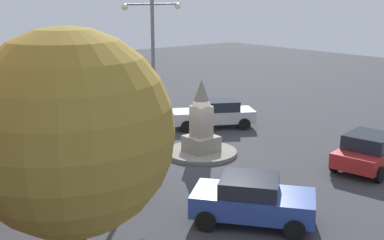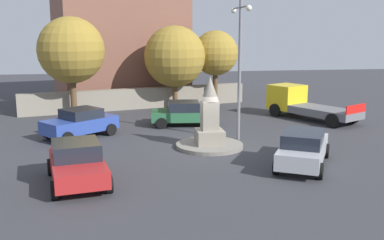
{
  "view_description": "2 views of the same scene",
  "coord_description": "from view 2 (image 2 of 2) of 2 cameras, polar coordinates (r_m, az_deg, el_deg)",
  "views": [
    {
      "loc": [
        -13.73,
        -16.22,
        6.99
      ],
      "look_at": [
        0.04,
        0.72,
        1.47
      ],
      "focal_mm": 45.84,
      "sensor_mm": 36.0,
      "label": 1
    },
    {
      "loc": [
        20.64,
        -4.26,
        5.55
      ],
      "look_at": [
        0.05,
        -0.87,
        1.38
      ],
      "focal_mm": 42.07,
      "sensor_mm": 36.0,
      "label": 2
    }
  ],
  "objects": [
    {
      "name": "ground_plane",
      "position": [
        21.79,
        2.23,
        -3.47
      ],
      "size": [
        80.0,
        80.0,
        0.0
      ],
      "primitive_type": "plane",
      "color": "#38383D"
    },
    {
      "name": "traffic_island",
      "position": [
        21.77,
        2.23,
        -3.24
      ],
      "size": [
        3.25,
        3.25,
        0.18
      ],
      "primitive_type": "cylinder",
      "color": "gray",
      "rests_on": "ground"
    },
    {
      "name": "monument",
      "position": [
        21.45,
        2.26,
        0.49
      ],
      "size": [
        1.31,
        1.31,
        3.27
      ],
      "color": "gray",
      "rests_on": "traffic_island"
    },
    {
      "name": "streetlamp",
      "position": [
        22.81,
        6.08,
        8.09
      ],
      "size": [
        3.06,
        0.28,
        7.03
      ],
      "color": "slate",
      "rests_on": "ground"
    },
    {
      "name": "car_red_parked_right",
      "position": [
        17.14,
        -14.36,
        -5.23
      ],
      "size": [
        4.25,
        2.62,
        1.53
      ],
      "color": "#B22323",
      "rests_on": "ground"
    },
    {
      "name": "car_silver_approaching",
      "position": [
        19.18,
        13.92,
        -3.45
      ],
      "size": [
        4.7,
        3.66,
        1.5
      ],
      "color": "#B7BABF",
      "rests_on": "ground"
    },
    {
      "name": "car_green_waiting",
      "position": [
        26.64,
        -1.01,
        0.88
      ],
      "size": [
        2.33,
        4.0,
        1.43
      ],
      "color": "#2D6B42",
      "rests_on": "ground"
    },
    {
      "name": "car_blue_near_island",
      "position": [
        24.42,
        -14.0,
        -0.31
      ],
      "size": [
        3.75,
        4.1,
        1.51
      ],
      "color": "#2D479E",
      "rests_on": "ground"
    },
    {
      "name": "truck_yellow_passing",
      "position": [
        29.73,
        13.78,
        2.07
      ],
      "size": [
        6.33,
        4.59,
        2.02
      ],
      "color": "yellow",
      "rests_on": "ground"
    },
    {
      "name": "stone_boundary_wall",
      "position": [
        32.71,
        -6.72,
        2.74
      ],
      "size": [
        4.56,
        16.29,
        1.46
      ],
      "primitive_type": "cube",
      "rotation": [
        0.0,
        0.0,
        4.95
      ],
      "color": "gray",
      "rests_on": "ground"
    },
    {
      "name": "corner_building",
      "position": [
        37.93,
        -9.34,
        9.95
      ],
      "size": [
        10.53,
        11.36,
        9.52
      ],
      "primitive_type": "cube",
      "rotation": [
        0.0,
        0.0,
        4.95
      ],
      "color": "brown",
      "rests_on": "ground"
    },
    {
      "name": "tree_near_wall",
      "position": [
        30.41,
        -15.08,
        8.52
      ],
      "size": [
        4.31,
        4.31,
        6.45
      ],
      "color": "brown",
      "rests_on": "ground"
    },
    {
      "name": "tree_mid_cluster",
      "position": [
        33.47,
        3.0,
        8.44
      ],
      "size": [
        3.31,
        3.31,
        5.57
      ],
      "color": "brown",
      "rests_on": "ground"
    },
    {
      "name": "tree_far_corner",
      "position": [
        32.21,
        -2.2,
        8.04
      ],
      "size": [
        4.35,
        4.35,
        5.91
      ],
      "color": "brown",
      "rests_on": "ground"
    }
  ]
}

